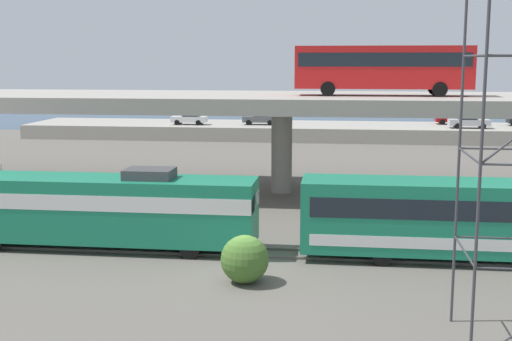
{
  "coord_description": "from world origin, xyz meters",
  "views": [
    {
      "loc": [
        4.2,
        -28.41,
        9.55
      ],
      "look_at": [
        -1.12,
        14.02,
        2.54
      ],
      "focal_mm": 47.57,
      "sensor_mm": 36.0,
      "label": 1
    }
  ],
  "objects": [
    {
      "name": "pier_parking_lot",
      "position": [
        0.0,
        55.0,
        0.84
      ],
      "size": [
        69.04,
        11.04,
        1.67
      ],
      "primitive_type": "cube",
      "color": "#9E998E",
      "rests_on": "ground_plane"
    },
    {
      "name": "parked_car_0",
      "position": [
        -5.58,
        53.92,
        2.44
      ],
      "size": [
        4.21,
        1.88,
        1.5
      ],
      "rotation": [
        0.0,
        0.0,
        3.14
      ],
      "color": "#515459",
      "rests_on": "pier_parking_lot"
    },
    {
      "name": "harbor_water",
      "position": [
        0.0,
        78.0,
        0.0
      ],
      "size": [
        140.0,
        36.0,
        0.01
      ],
      "primitive_type": "cube",
      "color": "navy",
      "rests_on": "ground_plane"
    },
    {
      "name": "train_locomotive",
      "position": [
        -8.79,
        4.0,
        2.19
      ],
      "size": [
        17.27,
        3.04,
        4.18
      ],
      "rotation": [
        0.0,
        0.0,
        3.14
      ],
      "color": "#197A56",
      "rests_on": "ground_plane"
    },
    {
      "name": "rail_strip_near",
      "position": [
        0.0,
        3.27,
        0.06
      ],
      "size": [
        110.0,
        0.12,
        0.12
      ],
      "primitive_type": "cube",
      "color": "#59544C",
      "rests_on": "ground_plane"
    },
    {
      "name": "parked_car_4",
      "position": [
        17.77,
        57.39,
        2.44
      ],
      "size": [
        4.02,
        1.94,
        1.5
      ],
      "color": "maroon",
      "rests_on": "pier_parking_lot"
    },
    {
      "name": "shrub_right",
      "position": [
        0.21,
        -0.49,
        1.05
      ],
      "size": [
        2.1,
        2.1,
        2.1
      ],
      "primitive_type": "sphere",
      "color": "#406628",
      "rests_on": "ground_plane"
    },
    {
      "name": "ground_plane",
      "position": [
        0.0,
        0.0,
        0.0
      ],
      "size": [
        260.0,
        260.0,
        0.0
      ],
      "primitive_type": "plane",
      "color": "#605B54"
    },
    {
      "name": "rail_strip_far",
      "position": [
        0.0,
        4.73,
        0.06
      ],
      "size": [
        110.0,
        0.12,
        0.12
      ],
      "primitive_type": "cube",
      "color": "#59544C",
      "rests_on": "ground_plane"
    },
    {
      "name": "parked_car_1",
      "position": [
        -14.23,
        52.92,
        2.45
      ],
      "size": [
        4.27,
        1.97,
        1.5
      ],
      "rotation": [
        0.0,
        0.0,
        3.14
      ],
      "color": "silver",
      "rests_on": "pier_parking_lot"
    },
    {
      "name": "parked_car_2",
      "position": [
        18.95,
        52.62,
        2.45
      ],
      "size": [
        4.64,
        1.97,
        1.5
      ],
      "color": "#B7B7BC",
      "rests_on": "pier_parking_lot"
    },
    {
      "name": "transit_bus_on_overpass",
      "position": [
        7.02,
        19.43,
        9.14
      ],
      "size": [
        12.0,
        2.68,
        3.4
      ],
      "color": "red",
      "rests_on": "highway_overpass"
    },
    {
      "name": "highway_overpass",
      "position": [
        0.0,
        20.0,
        6.44
      ],
      "size": [
        96.0,
        12.27,
        7.08
      ],
      "color": "#9E998E",
      "rests_on": "ground_plane"
    }
  ]
}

